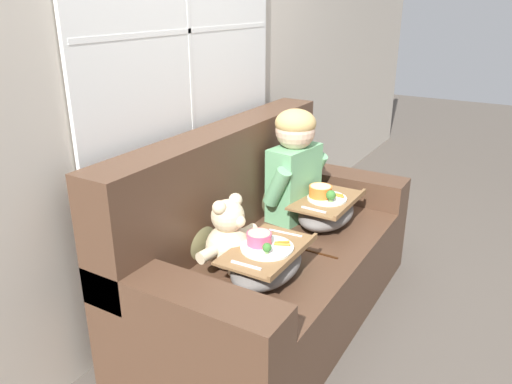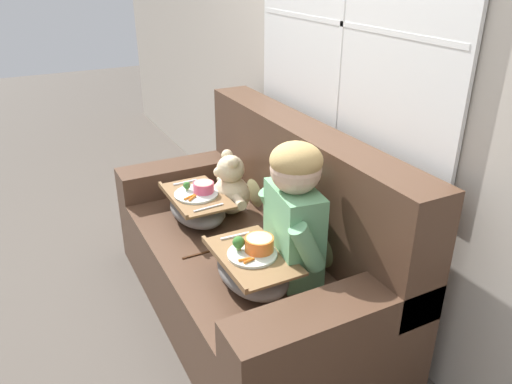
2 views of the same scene
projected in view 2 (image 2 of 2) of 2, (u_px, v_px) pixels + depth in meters
ground_plane at (245, 311)px, 2.77m from camera, size 14.00×14.00×0.00m
wall_back_with_window at (348, 63)px, 2.44m from camera, size 8.00×0.08×2.60m
couch at (258, 253)px, 2.65m from camera, size 1.81×0.90×1.02m
throw_pillow_behind_child at (328, 234)px, 2.35m from camera, size 0.32×0.16×0.34m
throw_pillow_behind_teddy at (261, 181)px, 2.90m from camera, size 0.31×0.15×0.33m
child_figure at (294, 205)px, 2.19m from camera, size 0.47×0.25×0.64m
teddy_bear at (230, 188)px, 2.82m from camera, size 0.39×0.28×0.36m
lap_tray_child at (252, 268)px, 2.22m from camera, size 0.46×0.29×0.23m
lap_tray_teddy at (197, 206)px, 2.76m from camera, size 0.46×0.29×0.22m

